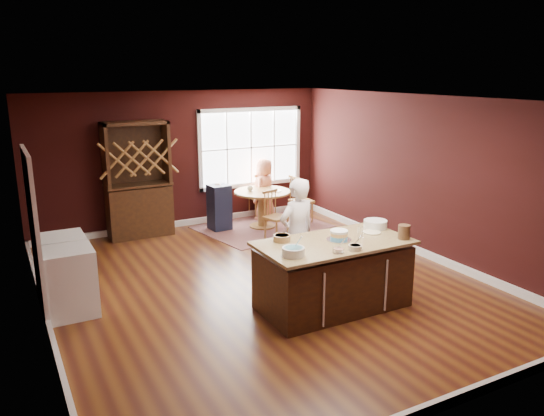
# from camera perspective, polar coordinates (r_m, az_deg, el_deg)

# --- Properties ---
(room_shell) EXTENTS (7.00, 7.00, 7.00)m
(room_shell) POSITION_cam_1_polar(r_m,az_deg,el_deg) (7.54, -1.03, 1.34)
(room_shell) COLOR #5D3213
(room_shell) RESTS_ON ground
(window) EXTENTS (2.36, 0.10, 1.66)m
(window) POSITION_cam_1_polar(r_m,az_deg,el_deg) (11.23, -2.30, 6.52)
(window) COLOR white
(window) RESTS_ON room_shell
(doorway) EXTENTS (0.08, 1.26, 2.13)m
(doorway) POSITION_cam_1_polar(r_m,az_deg,el_deg) (7.44, -24.15, -2.76)
(doorway) COLOR white
(doorway) RESTS_ON room_shell
(kitchen_island) EXTENTS (2.01, 1.05, 0.92)m
(kitchen_island) POSITION_cam_1_polar(r_m,az_deg,el_deg) (7.12, 6.57, -7.29)
(kitchen_island) COLOR #442610
(kitchen_island) RESTS_ON ground
(dining_table) EXTENTS (1.12, 1.12, 0.75)m
(dining_table) POSITION_cam_1_polar(r_m,az_deg,el_deg) (10.59, -1.05, 0.71)
(dining_table) COLOR #985F36
(dining_table) RESTS_ON ground
(baker) EXTENTS (0.64, 0.47, 1.63)m
(baker) POSITION_cam_1_polar(r_m,az_deg,el_deg) (7.58, 2.68, -2.81)
(baker) COLOR white
(baker) RESTS_ON ground
(layer_cake) EXTENTS (0.33, 0.33, 0.13)m
(layer_cake) POSITION_cam_1_polar(r_m,az_deg,el_deg) (7.00, 7.21, -2.92)
(layer_cake) COLOR white
(layer_cake) RESTS_ON kitchen_island
(bowl_blue) EXTENTS (0.27, 0.27, 0.11)m
(bowl_blue) POSITION_cam_1_polar(r_m,az_deg,el_deg) (6.38, 2.31, -4.71)
(bowl_blue) COLOR white
(bowl_blue) RESTS_ON kitchen_island
(bowl_yellow) EXTENTS (0.22, 0.22, 0.08)m
(bowl_yellow) POSITION_cam_1_polar(r_m,az_deg,el_deg) (6.91, 1.08, -3.26)
(bowl_yellow) COLOR #AE8442
(bowl_yellow) RESTS_ON kitchen_island
(bowl_pink) EXTENTS (0.15, 0.15, 0.05)m
(bowl_pink) POSITION_cam_1_polar(r_m,az_deg,el_deg) (6.54, 7.18, -4.56)
(bowl_pink) COLOR silver
(bowl_pink) RESTS_ON kitchen_island
(bowl_olive) EXTENTS (0.17, 0.17, 0.06)m
(bowl_olive) POSITION_cam_1_polar(r_m,az_deg,el_deg) (6.66, 8.94, -4.22)
(bowl_olive) COLOR silver
(bowl_olive) RESTS_ON kitchen_island
(drinking_glass) EXTENTS (0.08, 0.08, 0.15)m
(drinking_glass) POSITION_cam_1_polar(r_m,az_deg,el_deg) (7.15, 9.49, -2.56)
(drinking_glass) COLOR white
(drinking_glass) RESTS_ON kitchen_island
(dinner_plate) EXTENTS (0.24, 0.24, 0.02)m
(dinner_plate) POSITION_cam_1_polar(r_m,az_deg,el_deg) (7.39, 10.70, -2.59)
(dinner_plate) COLOR #F4E6AA
(dinner_plate) RESTS_ON kitchen_island
(white_tub) EXTENTS (0.33, 0.33, 0.11)m
(white_tub) POSITION_cam_1_polar(r_m,az_deg,el_deg) (7.62, 11.06, -1.71)
(white_tub) COLOR white
(white_tub) RESTS_ON kitchen_island
(stoneware_crock) EXTENTS (0.16, 0.16, 0.19)m
(stoneware_crock) POSITION_cam_1_polar(r_m,az_deg,el_deg) (7.20, 14.01, -2.51)
(stoneware_crock) COLOR #4A341C
(stoneware_crock) RESTS_ON kitchen_island
(rug) EXTENTS (2.70, 2.27, 0.01)m
(rug) POSITION_cam_1_polar(r_m,az_deg,el_deg) (10.73, -1.03, -2.03)
(rug) COLOR brown
(rug) RESTS_ON ground
(chair_east) EXTENTS (0.42, 0.44, 1.00)m
(chair_east) POSITION_cam_1_polar(r_m,az_deg,el_deg) (10.97, 3.20, 1.00)
(chair_east) COLOR brown
(chair_east) RESTS_ON ground
(chair_south) EXTENTS (0.48, 0.47, 0.93)m
(chair_south) POSITION_cam_1_polar(r_m,az_deg,el_deg) (9.85, 0.49, -0.77)
(chair_south) COLOR #8D5E36
(chair_south) RESTS_ON ground
(chair_north) EXTENTS (0.42, 0.41, 0.98)m
(chair_north) POSITION_cam_1_polar(r_m,az_deg,el_deg) (11.37, -1.43, 1.45)
(chair_north) COLOR brown
(chair_north) RESTS_ON ground
(seated_woman) EXTENTS (0.76, 0.71, 1.31)m
(seated_woman) POSITION_cam_1_polar(r_m,az_deg,el_deg) (11.12, -0.80, 2.01)
(seated_woman) COLOR #CF7452
(seated_woman) RESTS_ON ground
(high_chair) EXTENTS (0.41, 0.41, 0.95)m
(high_chair) POSITION_cam_1_polar(r_m,az_deg,el_deg) (10.51, -5.69, 0.18)
(high_chair) COLOR black
(high_chair) RESTS_ON ground
(toddler) EXTENTS (0.18, 0.14, 0.26)m
(toddler) POSITION_cam_1_polar(r_m,az_deg,el_deg) (10.53, -5.56, 2.10)
(toddler) COLOR #8CA5BF
(toddler) RESTS_ON high_chair
(table_plate) EXTENTS (0.20, 0.20, 0.02)m
(table_plate) POSITION_cam_1_polar(r_m,az_deg,el_deg) (10.52, 0.47, 1.86)
(table_plate) COLOR beige
(table_plate) RESTS_ON dining_table
(table_cup) EXTENTS (0.14, 0.14, 0.09)m
(table_cup) POSITION_cam_1_polar(r_m,az_deg,el_deg) (10.53, -2.37, 2.08)
(table_cup) COLOR beige
(table_cup) RESTS_ON dining_table
(hutch) EXTENTS (1.19, 0.49, 2.18)m
(hutch) POSITION_cam_1_polar(r_m,az_deg,el_deg) (10.23, -14.24, 2.94)
(hutch) COLOR #322212
(hutch) RESTS_ON ground
(washer) EXTENTS (0.61, 0.59, 0.89)m
(washer) POSITION_cam_1_polar(r_m,az_deg,el_deg) (7.34, -20.89, -7.44)
(washer) COLOR silver
(washer) RESTS_ON ground
(dryer) EXTENTS (0.61, 0.59, 0.89)m
(dryer) POSITION_cam_1_polar(r_m,az_deg,el_deg) (7.94, -21.52, -5.85)
(dryer) COLOR silver
(dryer) RESTS_ON ground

